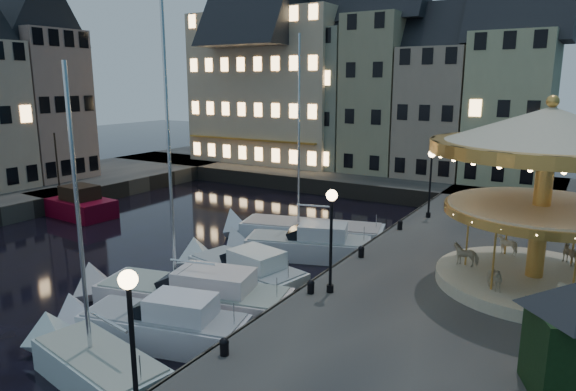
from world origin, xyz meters
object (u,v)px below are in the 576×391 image
Objects in this scene: bollard_a at (224,346)px; motorboat_d at (241,271)px; bollard_b at (311,286)px; motorboat_c at (185,295)px; bollard_d at (400,224)px; motorboat_a at (91,364)px; motorboat_b at (155,326)px; carousel at (546,164)px; motorboat_e at (301,246)px; bollard_c at (361,251)px; streetlamp_b at (331,226)px; streetlamp_a at (132,331)px; ticket_kiosk at (576,319)px; motorboat_f at (303,232)px; red_fishing_boat at (70,205)px; streetlamp_c at (431,174)px.

bollard_a is 8.87m from motorboat_d.
motorboat_c is (-5.11, -1.69, -0.92)m from bollard_b.
bollard_a is 1.00× the size of bollard_d.
motorboat_c is (-0.93, 5.47, 0.14)m from motorboat_a.
carousel reaches higher than motorboat_b.
bollard_a is at bearing -56.71° from motorboat_d.
bollard_d is at bearing 41.19° from motorboat_e.
bollard_d is at bearing 67.26° from motorboat_c.
carousel is (7.45, 0.30, 4.78)m from bollard_c.
motorboat_b is at bearing -135.32° from streetlamp_b.
motorboat_b and motorboat_e have the same top height.
motorboat_e is at bearing 122.64° from bollard_b.
motorboat_c is (-5.71, -2.19, -3.34)m from streetlamp_b.
motorboat_c reaches higher than motorboat_a.
streetlamp_a is 7.88m from motorboat_b.
streetlamp_a is 16.48m from carousel.
motorboat_e is 2.10× the size of ticket_kiosk.
motorboat_f is (-1.55, 16.61, -0.01)m from motorboat_a.
streetlamp_a is 28.87m from red_fishing_boat.
motorboat_c is at bearing -150.92° from carousel.
carousel reaches higher than streetlamp_b.
streetlamp_b is at bearing -90.00° from streetlamp_c.
streetlamp_a is at bearing -47.02° from motorboat_b.
motorboat_d is at bearing 115.56° from streetlamp_a.
motorboat_a is 1.42× the size of motorboat_b.
motorboat_b is 16.18m from carousel.
streetlamp_a is 7.32× the size of bollard_d.
streetlamp_a reaches higher than bollard_d.
carousel is at bearing 65.15° from streetlamp_a.
bollard_d is at bearing 90.00° from bollard_b.
carousel is at bearing 29.08° from motorboat_c.
streetlamp_c is at bearing 35.75° from motorboat_f.
streetlamp_b is 8.62m from motorboat_e.
motorboat_e is at bearing -124.03° from streetlamp_c.
streetlamp_b is 0.58× the size of motorboat_d.
bollard_d is at bearing 90.00° from bollard_a.
bollard_a is at bearing -161.14° from ticket_kiosk.
motorboat_f is at bearing 96.15° from motorboat_b.
bollard_b is at bearing 59.73° from motorboat_a.
ticket_kiosk is at bearing -39.06° from bollard_c.
motorboat_e is at bearing 173.05° from carousel.
motorboat_c reaches higher than motorboat_d.
motorboat_b is at bearing -171.88° from ticket_kiosk.
bollard_a is 6.44m from motorboat_c.
bollard_b is 9.60m from ticket_kiosk.
motorboat_f reaches higher than bollard_d.
streetlamp_c is 4.29m from bollard_d.
streetlamp_b and streetlamp_c have the same top height.
carousel is 2.39× the size of ticket_kiosk.
motorboat_f reaches higher than motorboat_e.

